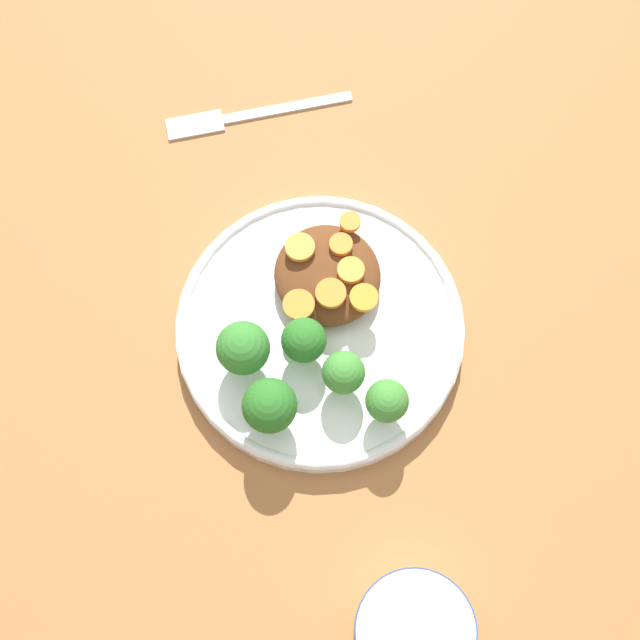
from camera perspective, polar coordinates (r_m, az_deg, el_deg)
ground_plane at (r=0.82m, az=-0.00°, el=-0.80°), size 4.00×4.00×0.00m
plate at (r=0.80m, az=-0.00°, el=-0.51°), size 0.26×0.26×0.02m
dip_bowl at (r=0.75m, az=6.01°, el=-19.20°), size 0.10×0.10×0.05m
stew_mound at (r=0.80m, az=0.48°, el=2.89°), size 0.10×0.10×0.03m
broccoli_floret_0 at (r=0.75m, az=1.45°, el=-3.43°), size 0.04×0.04×0.05m
broccoli_floret_1 at (r=0.76m, az=-4.95°, el=-1.83°), size 0.05×0.05×0.06m
broccoli_floret_2 at (r=0.74m, az=-3.25°, el=-5.52°), size 0.05×0.05×0.06m
broccoli_floret_3 at (r=0.75m, az=4.30°, el=-5.23°), size 0.04×0.04×0.05m
broccoli_floret_4 at (r=0.76m, az=-1.04°, el=-1.33°), size 0.04×0.04×0.05m
carrot_slice_0 at (r=0.79m, az=1.35°, el=4.86°), size 0.02×0.02×0.01m
carrot_slice_1 at (r=0.79m, az=-1.29°, el=4.67°), size 0.03×0.03×0.01m
carrot_slice_2 at (r=0.77m, az=0.69°, el=1.72°), size 0.03×0.03×0.01m
carrot_slice_3 at (r=0.78m, az=1.99°, el=3.20°), size 0.02×0.02×0.01m
carrot_slice_4 at (r=0.77m, az=-1.37°, el=0.99°), size 0.03×0.03×0.00m
carrot_slice_5 at (r=0.80m, az=1.94°, el=6.30°), size 0.02×0.02×0.01m
carrot_slice_6 at (r=0.77m, az=2.80°, el=1.52°), size 0.03×0.03×0.01m
fork at (r=0.92m, az=-5.10°, el=12.89°), size 0.04×0.19×0.01m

